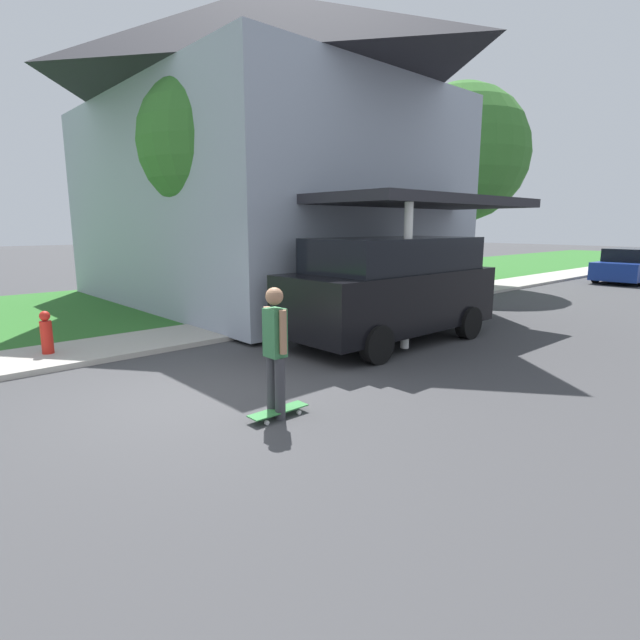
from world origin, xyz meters
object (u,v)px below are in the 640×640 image
at_px(lawn_tree_near, 211,145).
at_px(skateboard, 278,411).
at_px(suv_parked, 391,287).
at_px(skateboarder, 275,347).
at_px(fire_hydrant, 46,333).
at_px(lawn_tree_far, 460,154).
at_px(car_down_street, 630,266).

relative_size(lawn_tree_near, skateboard, 7.29).
height_order(suv_parked, skateboarder, suv_parked).
bearing_deg(fire_hydrant, lawn_tree_far, 94.51).
height_order(lawn_tree_near, skateboard, lawn_tree_near).
xyz_separation_m(lawn_tree_far, fire_hydrant, (1.16, -14.71, -4.49)).
bearing_deg(suv_parked, fire_hydrant, -119.94).
xyz_separation_m(lawn_tree_far, skateboarder, (6.13, -13.36, -4.06)).
bearing_deg(skateboard, skateboarder, -165.40).
height_order(skateboarder, skateboard, skateboarder).
bearing_deg(fire_hydrant, skateboarder, 15.25).
bearing_deg(skateboard, fire_hydrant, -164.76).
bearing_deg(skateboarder, fire_hydrant, -164.75).
distance_m(car_down_street, fire_hydrant, 21.79).
relative_size(lawn_tree_far, car_down_street, 1.72).
relative_size(car_down_street, fire_hydrant, 5.56).
relative_size(lawn_tree_far, skateboarder, 4.52).
bearing_deg(lawn_tree_far, lawn_tree_near, -90.94).
relative_size(lawn_tree_far, fire_hydrant, 9.58).
distance_m(skateboard, fire_hydrant, 5.20).
bearing_deg(fire_hydrant, skateboard, 15.24).
relative_size(skateboarder, fire_hydrant, 2.12).
xyz_separation_m(suv_parked, skateboarder, (1.73, -4.27, -0.23)).
distance_m(lawn_tree_near, fire_hydrant, 5.85).
height_order(car_down_street, skateboard, car_down_street).
height_order(lawn_tree_near, suv_parked, lawn_tree_near).
height_order(lawn_tree_far, skateboard, lawn_tree_far).
bearing_deg(suv_parked, skateboarder, -67.89).
distance_m(car_down_street, skateboarder, 20.34).
distance_m(lawn_tree_far, car_down_street, 9.08).
bearing_deg(suv_parked, lawn_tree_near, -163.36).
relative_size(lawn_tree_near, skateboarder, 3.62).
distance_m(lawn_tree_near, skateboarder, 7.71).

